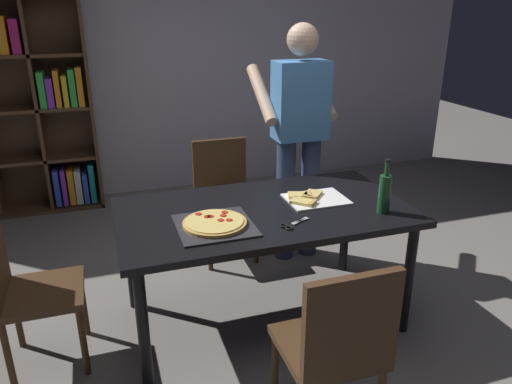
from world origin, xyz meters
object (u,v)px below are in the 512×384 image
Objects in this scene: person_serving_pizza at (299,131)px; dining_table at (264,220)px; chair_left_end at (22,283)px; wine_bottle at (385,193)px; bookshelf at (6,112)px; chair_near_camera at (337,343)px; kitchen_scissors at (291,225)px; chair_far_side at (223,191)px; pepperoni_pizza_on_tray at (215,224)px.

dining_table is at bearing -125.49° from person_serving_pizza.
chair_left_end is 2.85× the size of wine_bottle.
dining_table is 2.90m from bookshelf.
chair_near_camera and chair_left_end have the same top height.
bookshelf is at bearing 142.67° from person_serving_pizza.
bookshelf is 9.94× the size of kitchen_scissors.
chair_left_end is 2.05m from person_serving_pizza.
chair_near_camera is 2.85× the size of wine_bottle.
chair_far_side and chair_left_end have the same top height.
dining_table is 0.87× the size of bookshelf.
chair_left_end is at bearing 180.00° from dining_table.
chair_near_camera is 1.90m from chair_far_side.
chair_near_camera is at bearing -35.56° from chair_left_end.
chair_far_side reaches higher than pepperoni_pizza_on_tray.
bookshelf is 2.85m from pepperoni_pizza_on_tray.
chair_left_end is 1.44m from kitchen_scissors.
chair_far_side is (0.00, 0.95, -0.17)m from dining_table.
bookshelf is 2.72m from person_serving_pizza.
person_serving_pizza is (0.52, 1.68, 0.49)m from chair_near_camera.
chair_far_side is at bearing 35.56° from chair_left_end.
chair_near_camera is 0.91m from pepperoni_pizza_on_tray.
dining_table is 0.28m from kitchen_scissors.
wine_bottle is (2.27, -2.64, -0.09)m from bookshelf.
chair_far_side is 2.23× the size of pepperoni_pizza_on_tray.
person_serving_pizza reaches higher than dining_table.
pepperoni_pizza_on_tray is at bearing -156.59° from dining_table.
pepperoni_pizza_on_tray is (-0.33, -1.09, 0.25)m from chair_far_side.
person_serving_pizza is 1.12m from kitchen_scissors.
person_serving_pizza is at bearing 72.79° from chair_near_camera.
pepperoni_pizza_on_tray is at bearing -62.56° from bookshelf.
person_serving_pizza is (2.16, -1.65, 0.04)m from bookshelf.
kitchen_scissors is (0.06, -0.27, 0.08)m from dining_table.
person_serving_pizza is at bearing 65.29° from kitchen_scissors.
kitchen_scissors is at bearing -10.77° from chair_left_end.
kitchen_scissors is at bearing -114.71° from person_serving_pizza.
chair_far_side is at bearing 90.00° from dining_table.
bookshelf is at bearing 138.96° from chair_far_side.
person_serving_pizza is at bearing 54.51° from dining_table.
person_serving_pizza is at bearing 45.76° from pepperoni_pizza_on_tray.
chair_near_camera reaches higher than kitchen_scissors.
pepperoni_pizza_on_tray reaches higher than kitchen_scissors.
person_serving_pizza reaches higher than chair_far_side.
chair_left_end is (-1.33, -0.95, 0.00)m from chair_far_side.
pepperoni_pizza_on_tray is at bearing -8.11° from chair_left_end.
dining_table is 0.97× the size of person_serving_pizza.
chair_near_camera is 1.00× the size of chair_left_end.
dining_table is 0.37m from pepperoni_pizza_on_tray.
pepperoni_pizza_on_tray is at bearing 112.18° from chair_near_camera.
dining_table is at bearing -55.43° from bookshelf.
chair_near_camera is at bearing -95.23° from kitchen_scissors.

